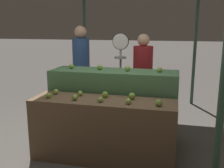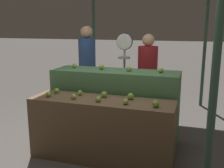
% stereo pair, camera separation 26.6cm
% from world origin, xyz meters
% --- Properties ---
extents(ground_plane, '(60.00, 60.00, 0.00)m').
position_xyz_m(ground_plane, '(0.00, 0.00, 0.00)').
color(ground_plane, '#59544F').
extents(display_counter_front, '(1.92, 0.55, 0.84)m').
position_xyz_m(display_counter_front, '(0.00, 0.00, 0.42)').
color(display_counter_front, brown).
rests_on(display_counter_front, ground_plane).
extents(display_counter_back, '(1.92, 0.55, 1.13)m').
position_xyz_m(display_counter_back, '(0.00, 0.60, 0.57)').
color(display_counter_back, '#4C7A4C').
rests_on(display_counter_back, ground_plane).
extents(apple_front_0, '(0.08, 0.08, 0.08)m').
position_xyz_m(apple_front_0, '(-0.73, -0.10, 0.88)').
color(apple_front_0, '#84AD3D').
rests_on(apple_front_0, display_counter_front).
extents(apple_front_1, '(0.07, 0.07, 0.07)m').
position_xyz_m(apple_front_1, '(-0.35, -0.10, 0.88)').
color(apple_front_1, '#8EB247').
rests_on(apple_front_1, display_counter_front).
extents(apple_front_2, '(0.07, 0.07, 0.07)m').
position_xyz_m(apple_front_2, '(0.00, -0.12, 0.88)').
color(apple_front_2, '#8EB247').
rests_on(apple_front_2, display_counter_front).
extents(apple_front_3, '(0.07, 0.07, 0.07)m').
position_xyz_m(apple_front_3, '(0.36, -0.11, 0.88)').
color(apple_front_3, '#8EB247').
rests_on(apple_front_3, display_counter_front).
extents(apple_front_4, '(0.08, 0.08, 0.08)m').
position_xyz_m(apple_front_4, '(0.73, -0.11, 0.88)').
color(apple_front_4, '#7AA338').
rests_on(apple_front_4, display_counter_front).
extents(apple_front_5, '(0.08, 0.08, 0.08)m').
position_xyz_m(apple_front_5, '(-0.72, 0.11, 0.88)').
color(apple_front_5, '#84AD3D').
rests_on(apple_front_5, display_counter_front).
extents(apple_front_6, '(0.07, 0.07, 0.07)m').
position_xyz_m(apple_front_6, '(-0.36, 0.11, 0.88)').
color(apple_front_6, '#8EB247').
rests_on(apple_front_6, display_counter_front).
extents(apple_front_7, '(0.09, 0.09, 0.09)m').
position_xyz_m(apple_front_7, '(-0.00, 0.11, 0.88)').
color(apple_front_7, '#84AD3D').
rests_on(apple_front_7, display_counter_front).
extents(apple_front_8, '(0.09, 0.09, 0.09)m').
position_xyz_m(apple_front_8, '(0.37, 0.12, 0.88)').
color(apple_front_8, '#84AD3D').
rests_on(apple_front_8, display_counter_front).
extents(apple_back_0, '(0.08, 0.08, 0.08)m').
position_xyz_m(apple_back_0, '(-0.68, 0.61, 1.17)').
color(apple_back_0, '#84AD3D').
rests_on(apple_back_0, display_counter_back).
extents(apple_back_1, '(0.08, 0.08, 0.08)m').
position_xyz_m(apple_back_1, '(-0.21, 0.60, 1.17)').
color(apple_back_1, '#84AD3D').
rests_on(apple_back_1, display_counter_back).
extents(apple_back_2, '(0.08, 0.08, 0.08)m').
position_xyz_m(apple_back_2, '(0.22, 0.59, 1.17)').
color(apple_back_2, '#8EB247').
rests_on(apple_back_2, display_counter_back).
extents(apple_back_3, '(0.08, 0.08, 0.08)m').
position_xyz_m(apple_back_3, '(0.68, 0.60, 1.17)').
color(apple_back_3, '#8EB247').
rests_on(apple_back_3, display_counter_back).
extents(produce_scale, '(0.28, 0.20, 1.67)m').
position_xyz_m(produce_scale, '(-0.02, 1.19, 1.22)').
color(produce_scale, '#99999E').
rests_on(produce_scale, ground_plane).
extents(person_vendor_at_scale, '(0.47, 0.47, 1.65)m').
position_xyz_m(person_vendor_at_scale, '(0.33, 1.50, 0.95)').
color(person_vendor_at_scale, '#2D2D38').
rests_on(person_vendor_at_scale, ground_plane).
extents(person_customer_left, '(0.34, 0.34, 1.79)m').
position_xyz_m(person_customer_left, '(-0.88, 1.59, 1.05)').
color(person_customer_left, '#2D2D38').
rests_on(person_customer_left, ground_plane).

